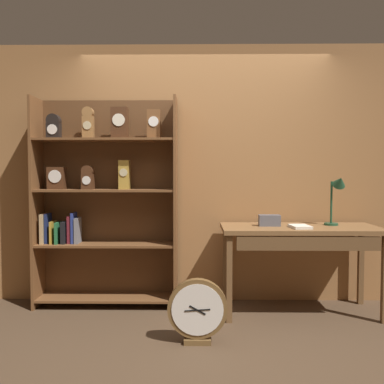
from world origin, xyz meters
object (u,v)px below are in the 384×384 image
(bookshelf, at_px, (103,199))
(round_clock_large, at_px, (197,311))
(workbench, at_px, (301,237))
(desk_lamp, at_px, (337,191))
(open_repair_manual, at_px, (300,227))
(toolbox_small, at_px, (269,220))

(bookshelf, xyz_separation_m, round_clock_large, (0.93, -0.91, -0.80))
(bookshelf, xyz_separation_m, workbench, (1.89, -0.23, -0.33))
(desk_lamp, bearing_deg, round_clock_large, -149.84)
(workbench, distance_m, round_clock_large, 1.26)
(workbench, bearing_deg, desk_lamp, 13.07)
(workbench, bearing_deg, open_repair_manual, -107.78)
(bookshelf, distance_m, toolbox_small, 1.63)
(desk_lamp, relative_size, toolbox_small, 2.49)
(desk_lamp, distance_m, open_repair_manual, 0.53)
(bookshelf, bearing_deg, desk_lamp, -3.82)
(workbench, distance_m, open_repair_manual, 0.14)
(bookshelf, distance_m, desk_lamp, 2.25)
(desk_lamp, relative_size, round_clock_large, 0.98)
(desk_lamp, xyz_separation_m, round_clock_large, (-1.32, -0.76, -0.88))
(round_clock_large, bearing_deg, toolbox_small, 47.46)
(bookshelf, height_order, open_repair_manual, bookshelf)
(open_repair_manual, distance_m, round_clock_large, 1.24)
(bookshelf, bearing_deg, toolbox_small, -6.41)
(toolbox_small, height_order, open_repair_manual, toolbox_small)
(workbench, distance_m, toolbox_small, 0.32)
(open_repair_manual, height_order, round_clock_large, open_repair_manual)
(workbench, relative_size, open_repair_manual, 6.60)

